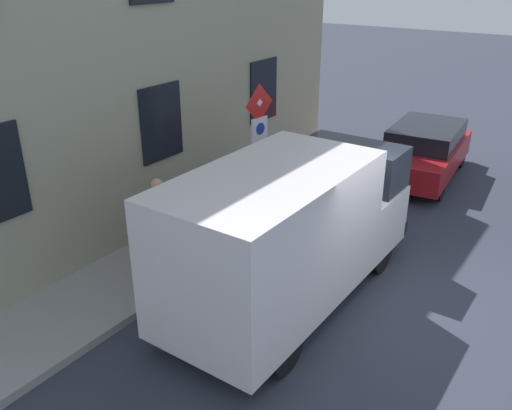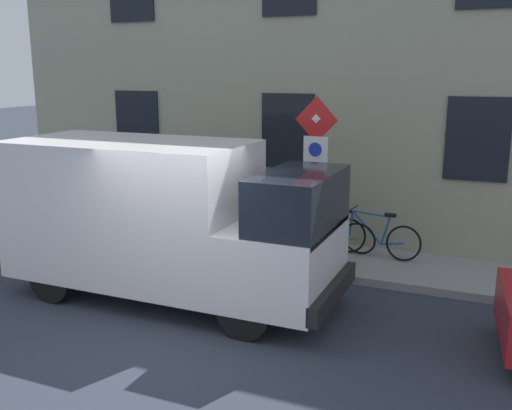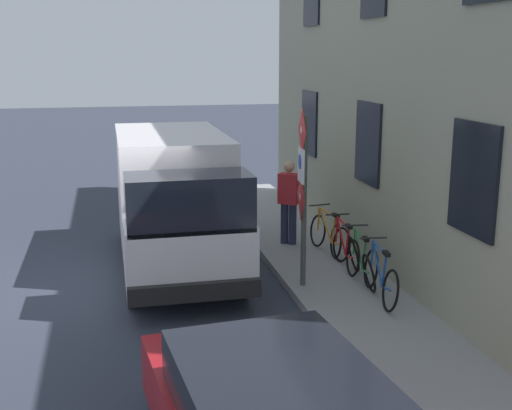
{
  "view_description": "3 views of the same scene",
  "coord_description": "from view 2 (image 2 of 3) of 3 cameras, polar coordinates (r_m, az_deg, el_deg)",
  "views": [
    {
      "loc": [
        -2.96,
        7.49,
        5.29
      ],
      "look_at": [
        1.94,
        0.47,
        1.43
      ],
      "focal_mm": 38.03,
      "sensor_mm": 36.0,
      "label": 1
    },
    {
      "loc": [
        -6.48,
        -4.03,
        3.59
      ],
      "look_at": [
        2.63,
        -0.13,
        1.26
      ],
      "focal_mm": 40.73,
      "sensor_mm": 36.0,
      "label": 2
    },
    {
      "loc": [
        -0.08,
        -11.16,
        3.98
      ],
      "look_at": [
        2.43,
        -0.09,
        1.33
      ],
      "focal_mm": 45.83,
      "sensor_mm": 36.0,
      "label": 3
    }
  ],
  "objects": [
    {
      "name": "ground_plane",
      "position": [
        8.43,
        -8.06,
        -12.13
      ],
      "size": [
        80.0,
        80.0,
        0.0
      ],
      "primitive_type": "plane",
      "color": "#2E3340"
    },
    {
      "name": "sidewalk_slab",
      "position": [
        11.48,
        1.44,
        -4.66
      ],
      "size": [
        1.82,
        15.1,
        0.14
      ],
      "primitive_type": "cube",
      "color": "gray",
      "rests_on": "ground_plane"
    },
    {
      "name": "building_facade",
      "position": [
        12.1,
        3.81,
        13.73
      ],
      "size": [
        0.75,
        13.1,
        7.41
      ],
      "color": "#989A80",
      "rests_on": "ground_plane"
    },
    {
      "name": "sign_post_stacked",
      "position": [
        10.02,
        5.86,
        3.88
      ],
      "size": [
        0.18,
        0.56,
        2.89
      ],
      "color": "#474C47",
      "rests_on": "sidewalk_slab"
    },
    {
      "name": "delivery_van",
      "position": [
        9.21,
        -8.93,
        -1.13
      ],
      "size": [
        2.0,
        5.33,
        2.5
      ],
      "rotation": [
        0.0,
        0.0,
        4.71
      ],
      "color": "white",
      "rests_on": "ground_plane"
    },
    {
      "name": "bicycle_blue",
      "position": [
        11.15,
        11.67,
        -3.12
      ],
      "size": [
        0.46,
        1.72,
        0.89
      ],
      "rotation": [
        0.0,
        0.0,
        1.46
      ],
      "color": "black",
      "rests_on": "sidewalk_slab"
    },
    {
      "name": "bicycle_green",
      "position": [
        11.33,
        7.57,
        -2.69
      ],
      "size": [
        0.48,
        1.72,
        0.89
      ],
      "rotation": [
        0.0,
        0.0,
        1.44
      ],
      "color": "black",
      "rests_on": "sidewalk_slab"
    },
    {
      "name": "bicycle_red",
      "position": [
        11.56,
        3.62,
        -2.27
      ],
      "size": [
        0.46,
        1.71,
        0.89
      ],
      "rotation": [
        0.0,
        0.0,
        1.51
      ],
      "color": "black",
      "rests_on": "sidewalk_slab"
    },
    {
      "name": "bicycle_orange",
      "position": [
        11.85,
        -0.15,
        -1.85
      ],
      "size": [
        0.46,
        1.71,
        0.89
      ],
      "rotation": [
        0.0,
        0.0,
        1.69
      ],
      "color": "black",
      "rests_on": "sidewalk_slab"
    },
    {
      "name": "pedestrian",
      "position": [
        11.55,
        -5.12,
        0.55
      ],
      "size": [
        0.47,
        0.45,
        1.72
      ],
      "rotation": [
        0.0,
        0.0,
        0.9
      ],
      "color": "#262B47",
      "rests_on": "sidewalk_slab"
    }
  ]
}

